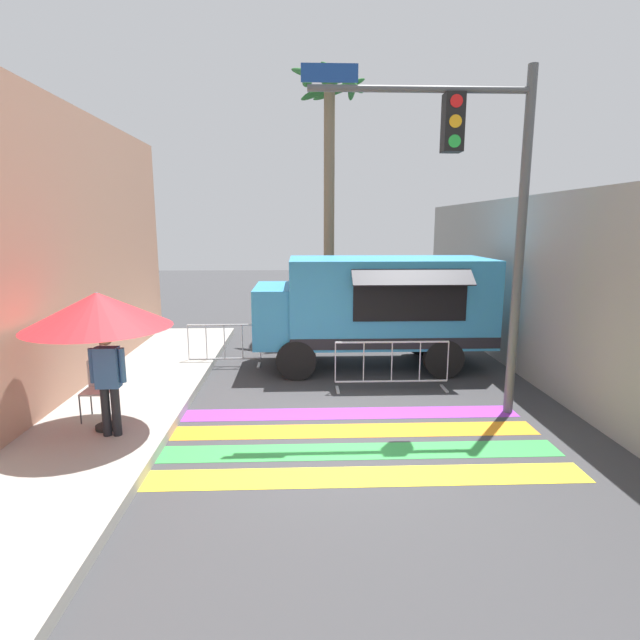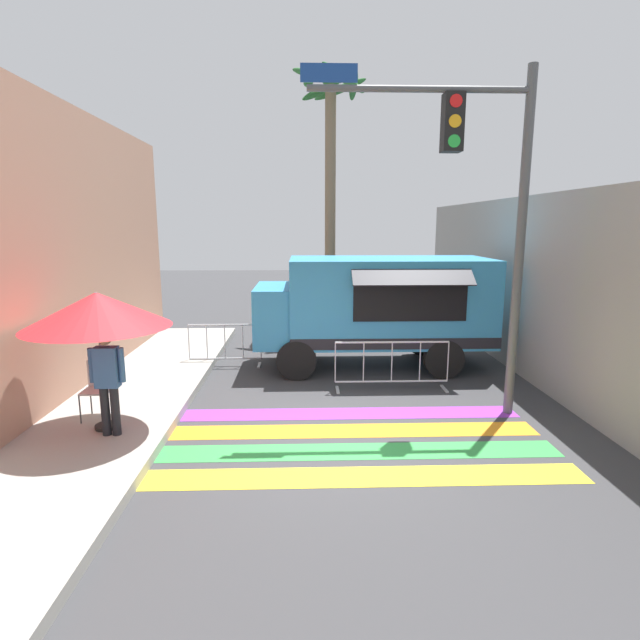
# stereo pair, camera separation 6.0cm
# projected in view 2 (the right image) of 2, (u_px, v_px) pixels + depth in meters

# --- Properties ---
(ground_plane) EXTENTS (60.00, 60.00, 0.00)m
(ground_plane) POSITION_uv_depth(u_px,v_px,m) (342.00, 441.00, 7.77)
(ground_plane) COLOR #38383A
(sidewalk_left) EXTENTS (4.40, 16.00, 0.16)m
(sidewalk_left) POSITION_uv_depth(u_px,v_px,m) (20.00, 441.00, 7.59)
(sidewalk_left) COLOR #99968E
(sidewalk_left) RESTS_ON ground_plane
(concrete_wall_right) EXTENTS (0.20, 16.00, 3.94)m
(concrete_wall_right) POSITION_uv_depth(u_px,v_px,m) (537.00, 290.00, 10.48)
(concrete_wall_right) COLOR gray
(concrete_wall_right) RESTS_ON ground_plane
(crosswalk_painted) EXTENTS (6.40, 2.84, 0.01)m
(crosswalk_painted) POSITION_uv_depth(u_px,v_px,m) (342.00, 441.00, 7.78)
(crosswalk_painted) COLOR yellow
(crosswalk_painted) RESTS_ON ground_plane
(food_truck) EXTENTS (5.37, 2.64, 2.56)m
(food_truck) POSITION_uv_depth(u_px,v_px,m) (371.00, 304.00, 11.63)
(food_truck) COLOR #338CBF
(food_truck) RESTS_ON ground_plane
(traffic_signal_pole) EXTENTS (3.77, 0.29, 5.83)m
(traffic_signal_pole) POSITION_uv_depth(u_px,v_px,m) (482.00, 185.00, 8.19)
(traffic_signal_pole) COLOR #515456
(traffic_signal_pole) RESTS_ON ground_plane
(patio_umbrella) EXTENTS (2.17, 2.17, 2.16)m
(patio_umbrella) POSITION_uv_depth(u_px,v_px,m) (97.00, 310.00, 7.51)
(patio_umbrella) COLOR black
(patio_umbrella) RESTS_ON sidewalk_left
(folding_chair) EXTENTS (0.44, 0.44, 0.93)m
(folding_chair) POSITION_uv_depth(u_px,v_px,m) (99.00, 384.00, 8.25)
(folding_chair) COLOR #4C4C51
(folding_chair) RESTS_ON sidewalk_left
(vendor_person) EXTENTS (0.53, 0.21, 1.62)m
(vendor_person) POSITION_uv_depth(u_px,v_px,m) (108.00, 377.00, 7.44)
(vendor_person) COLOR black
(vendor_person) RESTS_ON sidewalk_left
(barricade_front) EXTENTS (2.32, 0.44, 1.02)m
(barricade_front) POSITION_uv_depth(u_px,v_px,m) (392.00, 366.00, 10.08)
(barricade_front) COLOR #B7BABF
(barricade_front) RESTS_ON ground_plane
(barricade_side) EXTENTS (1.72, 0.44, 1.02)m
(barricade_side) POSITION_uv_depth(u_px,v_px,m) (225.00, 346.00, 11.82)
(barricade_side) COLOR #B7BABF
(barricade_side) RESTS_ON ground_plane
(palm_tree) EXTENTS (2.41, 2.52, 7.94)m
(palm_tree) POSITION_uv_depth(u_px,v_px,m) (330.00, 151.00, 15.16)
(palm_tree) COLOR #7A664C
(palm_tree) RESTS_ON ground_plane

